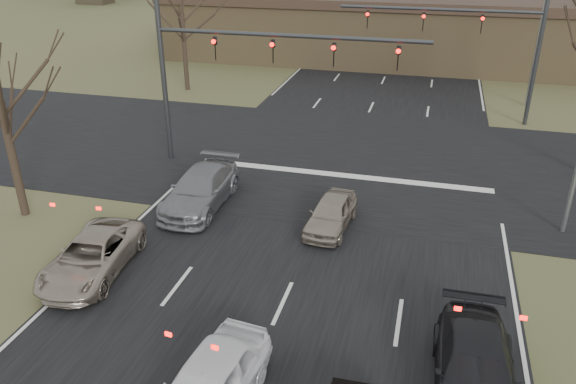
% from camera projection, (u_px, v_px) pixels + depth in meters
% --- Properties ---
extents(ground, '(360.00, 360.00, 0.00)m').
position_uv_depth(ground, '(252.00, 372.00, 14.50)').
color(ground, '#4A542C').
rests_on(ground, ground).
extents(road_main, '(14.00, 300.00, 0.02)m').
position_uv_depth(road_main, '(410.00, 21.00, 66.80)').
color(road_main, black).
rests_on(road_main, ground).
extents(road_cross, '(200.00, 14.00, 0.02)m').
position_uv_depth(road_cross, '(348.00, 159.00, 27.57)').
color(road_cross, black).
rests_on(road_cross, ground).
extents(building, '(42.40, 10.40, 5.30)m').
position_uv_depth(building, '(419.00, 29.00, 46.01)').
color(building, olive).
rests_on(building, ground).
extents(mast_arm_near, '(12.12, 0.24, 8.00)m').
position_uv_depth(mast_arm_near, '(229.00, 59.00, 24.86)').
color(mast_arm_near, '#383A3D').
rests_on(mast_arm_near, ground).
extents(mast_arm_far, '(11.12, 0.24, 8.00)m').
position_uv_depth(mast_arm_far, '(487.00, 33.00, 30.95)').
color(mast_arm_far, '#383A3D').
rests_on(mast_arm_far, ground).
extents(streetlight_right_far, '(2.34, 0.25, 10.00)m').
position_uv_depth(streetlight_right_far, '(540.00, 15.00, 33.46)').
color(streetlight_right_far, gray).
rests_on(streetlight_right_far, ground).
extents(car_silver_suv, '(2.54, 4.77, 1.28)m').
position_uv_depth(car_silver_suv, '(92.00, 256.00, 18.38)').
color(car_silver_suv, '#A49684').
rests_on(car_silver_suv, ground).
extents(car_charcoal_sedan, '(2.06, 4.87, 1.40)m').
position_uv_depth(car_charcoal_sedan, '(475.00, 372.00, 13.54)').
color(car_charcoal_sedan, black).
rests_on(car_charcoal_sedan, ground).
extents(car_grey_ahead, '(2.12, 5.10, 1.47)m').
position_uv_depth(car_grey_ahead, '(200.00, 189.00, 22.78)').
color(car_grey_ahead, gray).
rests_on(car_grey_ahead, ground).
extents(car_silver_ahead, '(1.72, 3.68, 1.22)m').
position_uv_depth(car_silver_ahead, '(331.00, 213.00, 21.15)').
color(car_silver_ahead, '#A09382').
rests_on(car_silver_ahead, ground).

